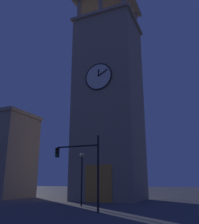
{
  "coord_description": "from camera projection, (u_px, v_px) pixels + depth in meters",
  "views": [
    {
      "loc": [
        -10.78,
        27.56,
        2.07
      ],
      "look_at": [
        1.98,
        -2.04,
        11.25
      ],
      "focal_mm": 39.84,
      "sensor_mm": 36.0,
      "label": 1
    }
  ],
  "objects": [
    {
      "name": "clocktower",
      "position": [
        109.0,
        102.0,
        33.32
      ],
      "size": [
        8.45,
        7.63,
        29.88
      ],
      "color": "gray",
      "rests_on": "ground_plane"
    },
    {
      "name": "street_lamp",
      "position": [
        82.0,
        168.0,
        23.44
      ],
      "size": [
        0.44,
        0.44,
        4.82
      ],
      "color": "black",
      "rests_on": "ground_plane"
    },
    {
      "name": "traffic_signal_near",
      "position": [
        83.0,
        162.0,
        19.21
      ],
      "size": [
        3.85,
        0.41,
        5.6
      ],
      "color": "black",
      "rests_on": "ground_plane"
    },
    {
      "name": "ground_plane",
      "position": [
        108.0,
        202.0,
        27.88
      ],
      "size": [
        200.0,
        200.0,
        0.0
      ],
      "primitive_type": "plane",
      "color": "#4C4C51"
    }
  ]
}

